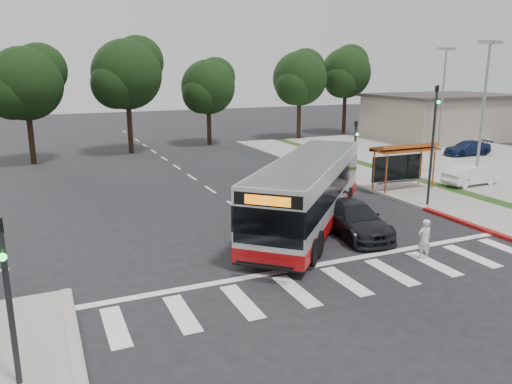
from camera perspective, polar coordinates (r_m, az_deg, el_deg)
ground at (r=22.28m, az=3.06°, el=-5.31°), size 140.00×140.00×0.00m
sidewalk_east at (r=34.51m, az=13.46°, el=1.39°), size 4.00×40.00×0.12m
curb_east at (r=33.35m, az=10.71°, el=1.12°), size 0.30×40.00×0.15m
curb_east_red at (r=26.03m, az=23.18°, el=-3.43°), size 0.32×6.00×0.15m
parking_lot at (r=44.03m, az=24.46°, el=3.17°), size 18.00×36.00×0.10m
commercial_building at (r=57.01m, az=20.50°, el=7.92°), size 14.00×10.00×4.40m
building_roof_cap at (r=56.85m, az=20.70°, el=10.27°), size 14.60×10.60×0.30m
crosswalk_ladder at (r=18.28m, az=10.24°, el=-9.97°), size 18.00×2.60×0.01m
bus_shelter at (r=31.75m, az=16.54°, el=4.33°), size 4.20×1.60×2.86m
traffic_signal_sw at (r=12.70m, az=-26.57°, el=-9.60°), size 0.18×0.37×4.20m
traffic_signal_ne_tall at (r=28.08m, az=19.61°, el=6.06°), size 0.18×0.37×6.50m
traffic_signal_ne_short at (r=33.65m, az=11.27°, el=5.38°), size 0.18×0.37×4.00m
lot_light_front at (r=37.06m, az=24.72°, el=10.49°), size 1.90×0.35×9.01m
lot_light_mid at (r=48.32m, az=20.64°, el=11.39°), size 1.90×0.35×9.01m
tree_ne_a at (r=53.37m, az=5.06°, el=12.89°), size 6.16×5.74×9.30m
tree_ne_b at (r=58.71m, az=10.27°, el=13.34°), size 6.16×5.74×10.02m
tree_north_a at (r=45.46m, az=-14.48°, el=13.01°), size 6.60×6.15×10.17m
tree_north_b at (r=49.37m, az=-5.43°, el=11.95°), size 5.72×5.33×8.43m
tree_north_c at (r=42.82m, az=-24.78°, el=11.31°), size 6.16×5.74×9.30m
transit_bus at (r=23.63m, az=5.98°, el=-0.12°), size 10.58×11.13×3.26m
pedestrian at (r=20.77m, az=18.68°, el=-5.13°), size 0.63×0.44×1.64m
dark_sedan at (r=23.03m, az=11.06°, el=-3.00°), size 2.65×5.26×1.46m
parked_car_1 at (r=34.58m, az=23.33°, el=1.80°), size 3.94×1.56×1.28m
parked_car_3 at (r=46.44m, az=23.00°, el=4.65°), size 4.33×1.97×1.23m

